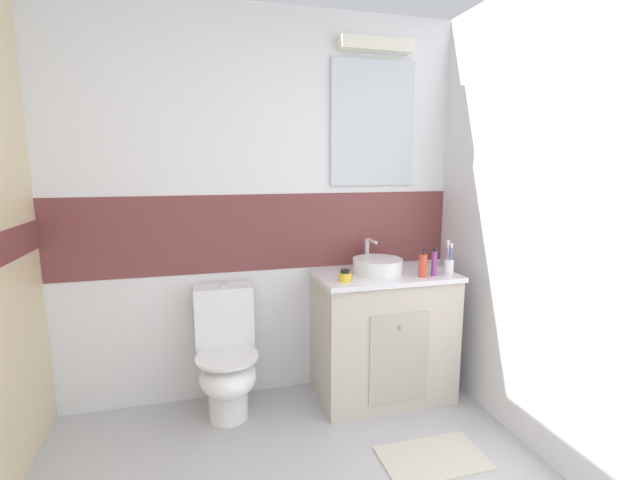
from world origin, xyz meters
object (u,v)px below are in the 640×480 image
Objects in this scene: hair_gel_jar at (345,276)px; toilet at (227,358)px; toothpaste_tube_upright at (434,263)px; toothbrush_cup at (449,265)px; soap_dispenser at (423,265)px; sink_basin at (377,265)px.

toilet is at bearing 166.30° from hair_gel_jar.
toothpaste_tube_upright reaches higher than toilet.
soap_dispenser is at bearing -178.84° from toothbrush_cup.
toothbrush_cup is at bearing -21.81° from sink_basin.
toilet is 4.59× the size of toothpaste_tube_upright.
toothbrush_cup is at bearing -1.79° from hair_gel_jar.
toilet is at bearing 172.08° from toothbrush_cup.
toothpaste_tube_upright is (0.08, -0.00, 0.01)m from soap_dispenser.
hair_gel_jar is (-0.58, 0.03, -0.05)m from toothpaste_tube_upright.
sink_basin is at bearing -1.59° from toilet.
sink_basin is 0.45m from toothbrush_cup.
toothbrush_cup reaches higher than sink_basin.
soap_dispenser reaches higher than toothpaste_tube_upright.
toilet is at bearing 171.27° from toothpaste_tube_upright.
toilet is 4.46× the size of soap_dispenser.
toothpaste_tube_upright is at bearing -177.86° from toothbrush_cup.
toothbrush_cup reaches higher than toilet.
hair_gel_jar is at bearing 177.13° from soap_dispenser.
soap_dispenser is 0.08m from toothpaste_tube_upright.
sink_basin is 0.35m from toothpaste_tube_upright.
sink_basin reaches higher than soap_dispenser.
toothpaste_tube_upright is 0.58m from hair_gel_jar.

